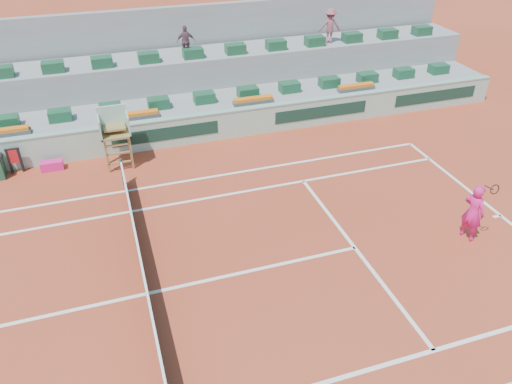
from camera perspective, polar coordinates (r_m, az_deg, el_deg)
ground at (r=14.35m, az=-12.42°, el=-11.31°), size 90.00×90.00×0.00m
seating_tier_lower at (r=23.06m, az=-16.15°, el=8.09°), size 36.00×4.00×1.20m
seating_tier_upper at (r=24.28m, az=-16.70°, el=11.07°), size 36.00×2.40×2.60m
stadium_back_wall at (r=25.50m, az=-17.28°, el=14.18°), size 36.00×0.40×4.40m
player_bag at (r=20.87m, az=-22.29°, el=2.82°), size 0.84×0.37×0.37m
spectator_mid at (r=23.59m, az=-8.01°, el=16.67°), size 0.86×0.44×1.41m
spectator_right at (r=25.73m, az=8.43°, el=18.27°), size 1.16×0.82×1.64m
court_lines at (r=14.34m, az=-12.42°, el=-11.30°), size 23.89×11.09×0.01m
tennis_net at (r=13.99m, az=-12.68°, el=-9.77°), size 0.10×11.97×1.10m
advertising_hoarding at (r=21.05m, az=-15.64°, el=5.81°), size 36.00×0.34×1.26m
umpire_chair at (r=19.75m, az=-15.85°, el=6.89°), size 1.10×0.90×2.40m
seat_row_lower at (r=21.91m, az=-16.29°, el=9.09°), size 32.90×0.60×0.44m
seat_row_upper at (r=23.21m, az=-17.20°, el=14.02°), size 32.90×0.60×0.44m
flower_planters at (r=21.25m, az=-20.12°, el=7.36°), size 26.80×0.36×0.28m
towel_rack at (r=21.04m, az=-25.89°, el=3.46°), size 0.52×0.09×1.03m
tennis_player at (r=16.74m, az=23.58°, el=-2.14°), size 0.64×0.96×2.28m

